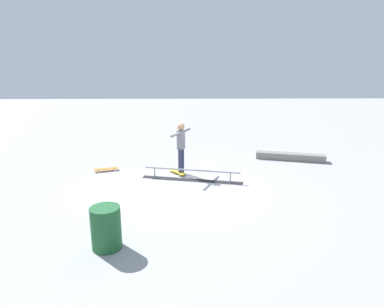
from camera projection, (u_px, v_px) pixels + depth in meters
The scene contains 7 objects.
ground_plane at pixel (187, 188), 9.50m from camera, with size 60.00×60.00×0.00m, color #9E9EA3.
grind_rail at pixel (192, 175), 10.12m from camera, with size 3.18×0.95×0.36m.
skate_ledge at pixel (290, 157), 12.41m from camera, with size 2.56×0.42×0.26m, color gray.
skater_main at pixel (181, 145), 10.50m from camera, with size 0.64×1.30×1.72m.
skateboard_main at pixel (177, 172), 10.75m from camera, with size 0.63×0.76×0.09m.
loose_skateboard_orange at pixel (106, 169), 11.05m from camera, with size 0.82×0.44×0.09m.
trash_bin at pixel (106, 228), 6.21m from camera, with size 0.58×0.58×0.85m, color #1E592D.
Camera 1 is at (0.06, 8.94, 3.38)m, focal length 30.12 mm.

